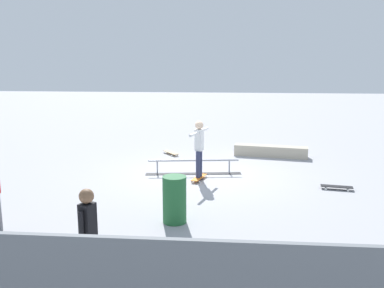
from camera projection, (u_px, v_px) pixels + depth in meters
The scene contains 9 objects.
ground_plane at pixel (201, 174), 12.34m from camera, with size 60.00×60.00×0.00m, color #9E9EA3.
grind_rail at pixel (193, 168), 12.36m from camera, with size 2.81×0.59×0.43m.
skate_ledge at pixel (271, 151), 14.58m from camera, with size 2.50×0.46×0.37m, color #B2A893.
skater_main at pixel (199, 146), 11.59m from camera, with size 0.46×1.31×1.67m.
skateboard_main at pixel (199, 177), 11.77m from camera, with size 0.42×0.82×0.09m.
bystander_black_shirt at pixel (88, 234), 6.00m from camera, with size 0.24×0.35×1.56m.
loose_skateboard_black at pixel (337, 187), 10.92m from camera, with size 0.82×0.36×0.09m.
loose_skateboard_natural at pixel (171, 152), 14.88m from camera, with size 0.65×0.76×0.09m.
trash_bin at pixel (175, 200), 8.66m from camera, with size 0.49×0.49×0.98m, color #1E592D.
Camera 1 is at (-0.74, 11.89, 3.34)m, focal length 39.45 mm.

